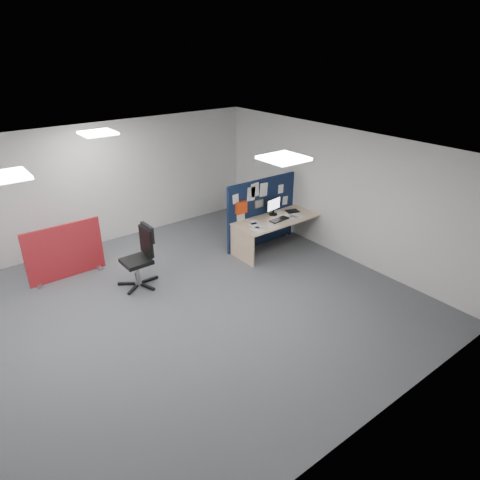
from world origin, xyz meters
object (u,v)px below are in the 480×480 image
main_desk (275,224)px  office_chair (141,253)px  red_divider (65,252)px  monitor_main (273,206)px  navy_divider (261,212)px

main_desk → office_chair: (-3.03, 0.34, 0.09)m
main_desk → red_divider: (-4.10, 1.49, -0.03)m
monitor_main → office_chair: (-3.09, 0.19, -0.29)m
main_desk → red_divider: red_divider is taller
main_desk → monitor_main: size_ratio=4.50×
navy_divider → monitor_main: size_ratio=4.20×
main_desk → red_divider: size_ratio=1.36×
red_divider → office_chair: size_ratio=1.26×
red_divider → monitor_main: bearing=-18.7°
navy_divider → main_desk: (0.12, -0.35, -0.20)m
main_desk → monitor_main: monitor_main is taller
monitor_main → red_divider: bearing=152.9°
main_desk → navy_divider: bearing=109.4°
red_divider → office_chair: 1.58m
monitor_main → red_divider: monitor_main is taller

